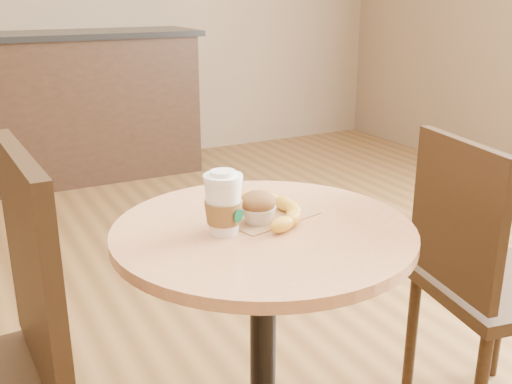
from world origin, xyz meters
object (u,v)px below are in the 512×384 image
at_px(muffin, 258,207).
at_px(coffee_cup, 223,206).
at_px(banana, 275,209).
at_px(chair_right, 484,276).
at_px(cafe_table, 263,296).

bearing_deg(muffin, coffee_cup, -169.43).
relative_size(coffee_cup, banana, 0.56).
relative_size(chair_right, banana, 3.30).
bearing_deg(cafe_table, muffin, 90.10).
bearing_deg(cafe_table, coffee_cup, 175.29).
distance_m(chair_right, muffin, 0.75).
xyz_separation_m(cafe_table, coffee_cup, (-0.11, 0.01, 0.27)).
relative_size(chair_right, muffin, 10.06).
bearing_deg(coffee_cup, banana, -11.65).
bearing_deg(coffee_cup, chair_right, -35.02).
height_order(chair_right, coffee_cup, chair_right).
distance_m(chair_right, coffee_cup, 0.85).
xyz_separation_m(coffee_cup, banana, (0.17, 0.04, -0.05)).
xyz_separation_m(chair_right, muffin, (-0.67, 0.16, 0.28)).
height_order(muffin, banana, muffin).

